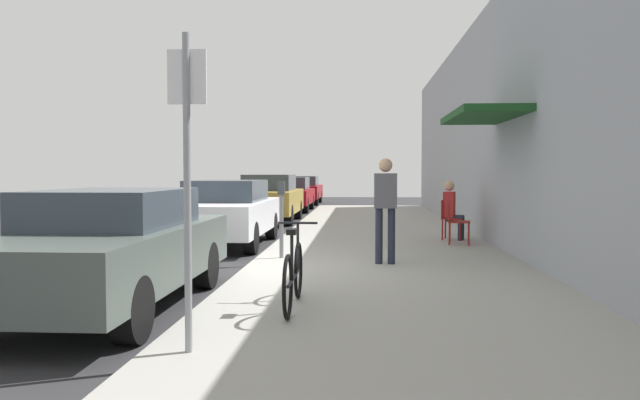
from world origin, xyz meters
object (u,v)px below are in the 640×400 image
Objects in this scene: parked_car_2 at (269,198)px; parking_meter at (281,213)px; cafe_chair_0 at (455,220)px; cafe_chair_1 at (449,217)px; parked_car_1 at (226,212)px; pedestrian_standing at (385,202)px; street_sign at (187,167)px; bicycle_0 at (293,275)px; parked_car_0 at (110,247)px; parked_car_4 at (302,189)px; seated_patron_1 at (452,208)px; parked_car_3 at (289,194)px.

parked_car_2 reaches higher than parking_meter.
cafe_chair_0 and cafe_chair_1 have the same top height.
parked_car_1 is 4.87m from cafe_chair_0.
pedestrian_standing reaches higher than cafe_chair_1.
cafe_chair_0 is at bearing 33.87° from parking_meter.
street_sign reaches higher than bicycle_0.
parked_car_2 is (0.00, 12.53, 0.05)m from parked_car_0.
parked_car_4 reaches higher than bicycle_0.
parked_car_4 is (0.00, 23.76, -0.00)m from parked_car_0.
cafe_chair_1 is at bearing -74.16° from parked_car_4.
seated_patron_1 reaches higher than parked_car_0.
pedestrian_standing is (-1.54, -3.69, 0.50)m from cafe_chair_1.
bicycle_0 is at bearing -113.62° from cafe_chair_0.
parking_meter reaches higher than cafe_chair_1.
parked_car_0 is 2.67m from street_sign.
parking_meter reaches higher than parked_car_1.
bicycle_0 is at bearing -8.40° from parked_car_0.
parked_car_2 is (0.00, 6.30, 0.04)m from parked_car_1.
cafe_chair_1 is (3.35, 8.67, -1.02)m from street_sign.
parked_car_0 is at bearing -90.00° from parked_car_3.
parked_car_1 is 4.87m from cafe_chair_1.
parking_meter is (1.55, -8.96, 0.11)m from parked_car_2.
parking_meter is 0.51× the size of street_sign.
cafe_chair_1 is at bearing 68.88° from street_sign.
parking_meter reaches higher than parked_car_3.
cafe_chair_0 is at bearing -68.53° from parked_car_3.
parked_car_1 is 2.57× the size of bicycle_0.
parked_car_2 reaches higher than cafe_chair_1.
parking_meter is (1.55, -20.20, 0.16)m from parked_car_4.
parking_meter is 1.02× the size of seated_patron_1.
pedestrian_standing is at bearing -70.89° from parked_car_2.
seated_patron_1 is at bearing 86.05° from cafe_chair_0.
parked_car_0 is at bearing -90.00° from parked_car_2.
pedestrian_standing reaches higher than parked_car_4.
cafe_chair_0 is at bearing -74.91° from parked_car_4.
parked_car_1 is at bearing -90.00° from parked_car_2.
parked_car_2 is 2.57× the size of bicycle_0.
parked_car_3 is 15.49m from pedestrian_standing.
parked_car_2 is 7.61m from cafe_chair_1.
parked_car_2 is at bearing -90.00° from parked_car_4.
parked_car_4 reaches higher than parked_car_3.
bicycle_0 is at bearing -80.36° from parked_car_2.
seated_patron_1 is (4.91, 0.42, 0.08)m from parked_car_1.
seated_patron_1 reaches higher than parked_car_4.
parked_car_2 reaches higher than parked_car_0.
cafe_chair_0 is at bearing 66.73° from street_sign.
parked_car_0 reaches higher than bicycle_0.
parked_car_1 is 3.41× the size of seated_patron_1.
street_sign is 5.33m from pedestrian_standing.
parked_car_4 is 1.69× the size of street_sign.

